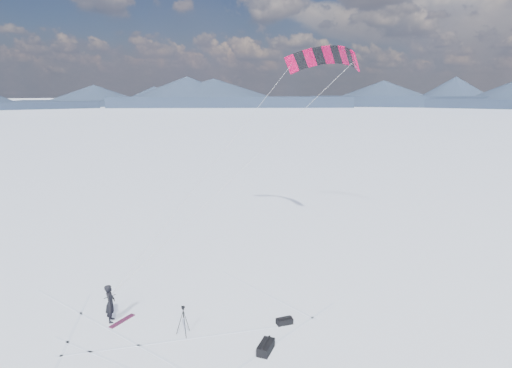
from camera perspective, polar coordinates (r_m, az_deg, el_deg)
ground at (r=18.50m, az=-7.15°, el=-20.46°), size 1800.00×1800.00×0.00m
horizon_hills at (r=16.74m, az=-7.51°, el=-9.17°), size 704.47×706.88×9.25m
snow_tracks at (r=18.00m, az=-8.57°, el=-21.52°), size 14.76×10.25×0.01m
snowkiter at (r=20.93m, az=-18.69°, el=-16.92°), size 0.63×0.74×1.73m
snowboard at (r=20.76m, az=-17.42°, el=-17.02°), size 1.31×0.80×0.04m
tripod at (r=18.83m, az=-9.66°, el=-17.00°), size 0.60×0.57×1.28m
gear_bag_a at (r=17.88m, az=1.31°, el=-20.91°), size 1.05×0.93×0.43m
gear_bag_b at (r=19.68m, az=3.82°, el=-17.76°), size 0.77×0.52×0.32m
power_kite at (r=29.29m, az=9.04°, el=16.04°), size 16.78×6.15×11.75m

